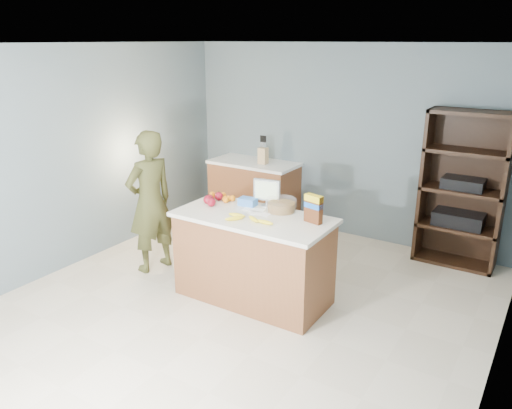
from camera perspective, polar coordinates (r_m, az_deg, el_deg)
The scene contains 15 objects.
floor at distance 5.01m, azimuth -2.19°, elevation -12.00°, with size 4.50×5.00×0.02m, color beige.
walls at distance 4.41m, azimuth -2.45°, elevation 6.83°, with size 4.52×5.02×2.51m.
counter_peninsula at distance 5.04m, azimuth -0.31°, elevation -6.47°, with size 1.56×0.76×0.90m.
back_cabinet at distance 7.13m, azimuth -0.21°, elevation 1.41°, with size 1.24×0.62×0.90m.
shelving_unit at distance 6.20m, azimuth 22.56°, elevation 1.32°, with size 0.90×0.40×1.80m.
person at distance 5.69m, azimuth -11.99°, elevation 0.28°, with size 0.59×0.39×1.61m, color #3E3F1D.
knife_block at distance 6.88m, azimuth 0.82°, elevation 5.66°, with size 0.12×0.10×0.31m.
envelopes at distance 4.97m, azimuth 0.02°, elevation -0.82°, with size 0.35×0.22×0.00m.
bananas at distance 4.72m, azimuth -1.01°, elevation -1.63°, with size 0.51×0.23×0.04m.
apples at distance 5.23m, azimuth -5.07°, elevation 0.61°, with size 0.18×0.30×0.09m.
oranges at distance 5.32m, azimuth -3.84°, elevation 0.81°, with size 0.33×0.19×0.06m.
blue_carton at distance 5.14m, azimuth -0.95°, elevation 0.31°, with size 0.18×0.12×0.08m, color blue.
salad_bowl at distance 4.97m, azimuth 2.91°, elevation -0.14°, with size 0.30×0.30×0.13m.
tv at distance 5.09m, azimuth 1.24°, elevation 1.53°, with size 0.28×0.12×0.28m.
cereal_box at distance 4.66m, azimuth 6.59°, elevation -0.25°, with size 0.19×0.11×0.27m.
Camera 1 is at (2.47, -3.55, 2.54)m, focal length 35.00 mm.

